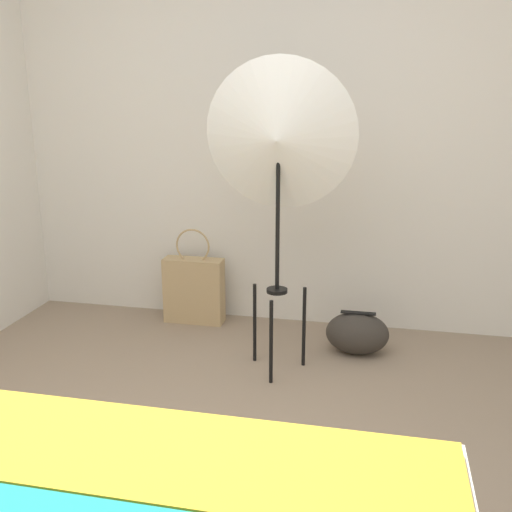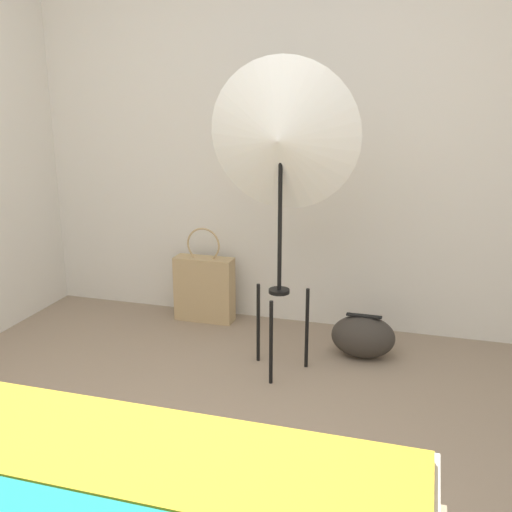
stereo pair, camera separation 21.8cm
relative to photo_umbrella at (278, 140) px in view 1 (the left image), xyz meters
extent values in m
cube|color=silver|center=(-0.19, 0.76, 0.05)|extent=(8.00, 0.05, 2.60)
cube|color=gold|center=(-0.10, -1.48, -0.83)|extent=(1.81, 0.47, 0.04)
cylinder|color=black|center=(0.00, -0.16, -1.02)|extent=(0.02, 0.02, 0.46)
cylinder|color=black|center=(-0.14, 0.08, -1.02)|extent=(0.02, 0.02, 0.46)
cylinder|color=black|center=(0.14, 0.08, -1.02)|extent=(0.02, 0.02, 0.46)
cylinder|color=black|center=(0.00, 0.00, -0.79)|extent=(0.11, 0.11, 0.02)
cylinder|color=black|center=(0.00, 0.00, -0.39)|extent=(0.02, 0.02, 0.80)
cone|color=white|center=(0.00, 0.00, 0.01)|extent=(0.79, 0.25, 0.80)
cube|color=tan|center=(-0.66, 0.58, -1.04)|extent=(0.39, 0.13, 0.43)
torus|color=tan|center=(-0.66, 0.58, -0.73)|extent=(0.23, 0.01, 0.23)
ellipsoid|color=#332D28|center=(0.42, 0.31, -1.13)|extent=(0.37, 0.25, 0.25)
cube|color=black|center=(0.42, 0.31, -1.00)|extent=(0.20, 0.04, 0.01)
camera|label=1|loc=(0.52, -2.98, 0.25)|focal=42.00mm
camera|label=2|loc=(0.74, -2.93, 0.25)|focal=42.00mm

